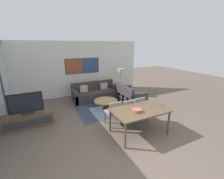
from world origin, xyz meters
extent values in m
plane|color=brown|center=(0.00, 0.00, 0.00)|extent=(24.00, 24.00, 0.00)
cube|color=silver|center=(0.00, 5.25, 1.40)|extent=(7.12, 0.06, 2.80)
cube|color=#2D2D33|center=(0.33, 5.21, 1.55)|extent=(1.80, 0.01, 0.80)
cube|color=brown|center=(-0.11, 5.20, 1.55)|extent=(0.86, 0.02, 0.76)
cube|color=navy|center=(0.78, 5.20, 1.55)|extent=(0.86, 0.02, 0.76)
cube|color=#515156|center=(-3.03, 3.93, 1.40)|extent=(0.07, 0.08, 2.80)
cube|color=#333D4C|center=(0.62, 2.91, 0.00)|extent=(2.46, 1.93, 0.01)
cube|color=brown|center=(-2.27, 2.69, 0.22)|extent=(1.52, 0.45, 0.45)
cube|color=#2D2D33|center=(-2.27, 2.46, 0.22)|extent=(1.40, 0.01, 0.25)
cube|color=#2D2D33|center=(-2.27, 2.69, 0.47)|extent=(0.36, 0.20, 0.05)
cube|color=#2D2D33|center=(-2.27, 2.69, 0.54)|extent=(0.06, 0.03, 0.08)
cube|color=black|center=(-2.27, 2.69, 0.84)|extent=(1.00, 0.04, 0.64)
cube|color=black|center=(-2.27, 2.67, 0.84)|extent=(0.93, 0.01, 0.58)
cube|color=#383333|center=(0.62, 4.14, 0.21)|extent=(2.21, 0.90, 0.42)
cube|color=#383333|center=(0.62, 4.51, 0.41)|extent=(2.21, 0.16, 0.83)
cube|color=#383333|center=(-0.42, 4.14, 0.30)|extent=(0.14, 0.90, 0.60)
cube|color=#383333|center=(1.65, 4.14, 0.30)|extent=(0.14, 0.90, 0.60)
cube|color=#C6B289|center=(0.09, 4.33, 0.57)|extent=(0.36, 0.12, 0.30)
cube|color=#C6B289|center=(1.15, 4.33, 0.57)|extent=(0.36, 0.12, 0.30)
cube|color=#383333|center=(1.97, 3.09, 0.21)|extent=(0.90, 1.50, 0.42)
cube|color=#383333|center=(1.61, 3.09, 0.41)|extent=(0.16, 1.50, 0.83)
cube|color=#383333|center=(1.97, 2.41, 0.30)|extent=(0.90, 0.14, 0.60)
cube|color=#383333|center=(1.97, 3.78, 0.30)|extent=(0.90, 0.14, 0.60)
cube|color=#C6B289|center=(1.79, 2.76, 0.57)|extent=(0.12, 0.36, 0.30)
cylinder|color=brown|center=(0.62, 2.91, 0.01)|extent=(0.44, 0.44, 0.03)
cylinder|color=brown|center=(0.62, 2.91, 0.16)|extent=(0.18, 0.18, 0.32)
cylinder|color=brown|center=(0.62, 2.91, 0.34)|extent=(0.99, 0.99, 0.04)
cube|color=brown|center=(0.75, 0.77, 0.75)|extent=(1.64, 1.03, 0.04)
cylinder|color=brown|center=(0.00, 0.31, 0.37)|extent=(0.06, 0.06, 0.73)
cylinder|color=brown|center=(1.51, 0.31, 0.37)|extent=(0.06, 0.06, 0.73)
cylinder|color=brown|center=(0.00, 1.22, 0.37)|extent=(0.06, 0.06, 0.73)
cylinder|color=brown|center=(1.51, 1.22, 0.37)|extent=(0.06, 0.06, 0.73)
cube|color=gray|center=(0.29, 1.59, 0.45)|extent=(0.46, 0.46, 0.06)
cube|color=gray|center=(0.29, 1.39, 0.67)|extent=(0.42, 0.05, 0.38)
cylinder|color=brown|center=(0.09, 1.39, 0.21)|extent=(0.04, 0.04, 0.42)
cylinder|color=brown|center=(0.49, 1.39, 0.21)|extent=(0.04, 0.04, 0.42)
cylinder|color=brown|center=(0.09, 1.79, 0.21)|extent=(0.04, 0.04, 0.42)
cylinder|color=brown|center=(0.49, 1.79, 0.21)|extent=(0.04, 0.04, 0.42)
cube|color=gray|center=(0.75, 1.55, 0.45)|extent=(0.46, 0.46, 0.06)
cube|color=gray|center=(0.75, 1.35, 0.67)|extent=(0.42, 0.05, 0.38)
cylinder|color=brown|center=(0.55, 1.35, 0.21)|extent=(0.04, 0.04, 0.42)
cylinder|color=brown|center=(0.95, 1.35, 0.21)|extent=(0.04, 0.04, 0.42)
cylinder|color=brown|center=(0.55, 1.75, 0.21)|extent=(0.04, 0.04, 0.42)
cylinder|color=brown|center=(0.95, 1.75, 0.21)|extent=(0.04, 0.04, 0.42)
cube|color=gray|center=(1.22, 1.57, 0.45)|extent=(0.46, 0.46, 0.06)
cube|color=gray|center=(1.22, 1.37, 0.67)|extent=(0.42, 0.05, 0.38)
cylinder|color=brown|center=(1.02, 1.37, 0.21)|extent=(0.04, 0.04, 0.42)
cylinder|color=brown|center=(1.42, 1.37, 0.21)|extent=(0.04, 0.04, 0.42)
cylinder|color=brown|center=(1.02, 1.77, 0.21)|extent=(0.04, 0.04, 0.42)
cylinder|color=brown|center=(1.42, 1.77, 0.21)|extent=(0.04, 0.04, 0.42)
cylinder|color=#995642|center=(0.59, 0.68, 0.82)|extent=(0.28, 0.28, 0.08)
torus|color=#995642|center=(0.59, 0.68, 0.85)|extent=(0.28, 0.28, 0.02)
cylinder|color=#2D2D33|center=(2.04, 4.15, 0.01)|extent=(0.28, 0.28, 0.02)
cylinder|color=#B7B7BC|center=(2.04, 4.15, 0.62)|extent=(0.03, 0.03, 1.19)
cylinder|color=#C6B289|center=(2.04, 4.15, 1.32)|extent=(0.32, 0.32, 0.22)
camera|label=1|loc=(-1.79, -2.52, 2.63)|focal=24.00mm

